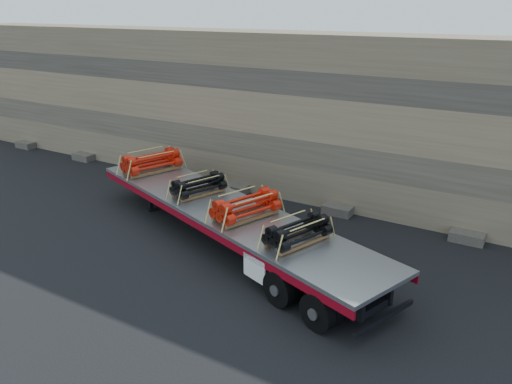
% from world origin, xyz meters
% --- Properties ---
extents(ground, '(120.00, 120.00, 0.00)m').
position_xyz_m(ground, '(0.00, 0.00, 0.00)').
color(ground, black).
rests_on(ground, ground).
extents(rock_wall, '(44.00, 3.00, 7.00)m').
position_xyz_m(rock_wall, '(0.00, 6.50, 3.50)').
color(rock_wall, '#7A6B54').
rests_on(rock_wall, ground).
extents(trailer, '(13.98, 7.19, 1.39)m').
position_xyz_m(trailer, '(-0.45, 0.13, 0.69)').
color(trailer, '#9FA1A6').
rests_on(trailer, ground).
extents(bundle_front, '(1.89, 2.60, 0.83)m').
position_xyz_m(bundle_front, '(-5.39, 1.90, 1.80)').
color(bundle_front, red).
rests_on(bundle_front, trailer).
extents(bundle_midfront, '(1.56, 2.15, 0.69)m').
position_xyz_m(bundle_midfront, '(-2.02, 0.70, 1.73)').
color(bundle_midfront, black).
rests_on(bundle_midfront, trailer).
extents(bundle_midrear, '(1.79, 2.46, 0.78)m').
position_xyz_m(bundle_midrear, '(0.65, -0.26, 1.78)').
color(bundle_midrear, red).
rests_on(bundle_midrear, trailer).
extents(bundle_rear, '(1.61, 2.21, 0.71)m').
position_xyz_m(bundle_rear, '(2.97, -1.09, 1.74)').
color(bundle_rear, black).
rests_on(bundle_rear, trailer).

